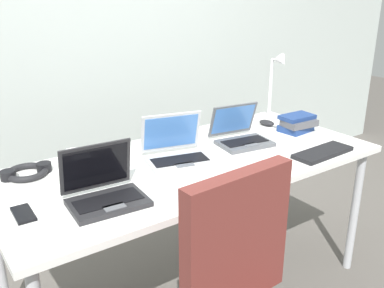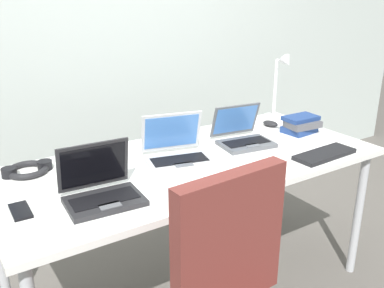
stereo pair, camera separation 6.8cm
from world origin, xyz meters
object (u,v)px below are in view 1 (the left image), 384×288
computer_mouse (267,123)px  cell_phone (23,214)px  laptop_back_left (177,152)px  desk_lamp (275,87)px  headphones (27,172)px  coffee_mug (74,159)px  laptop_far_corner (241,136)px  laptop_front_left (104,191)px  book_stack (297,123)px  external_keyboard (323,152)px

computer_mouse → cell_phone: bearing=177.2°
laptop_back_left → cell_phone: size_ratio=2.50×
desk_lamp → laptop_back_left: 0.91m
computer_mouse → headphones: headphones is taller
headphones → coffee_mug: (0.20, -0.05, 0.03)m
laptop_back_left → laptop_far_corner: (0.41, 0.02, -0.00)m
laptop_front_left → cell_phone: laptop_front_left is taller
computer_mouse → book_stack: bearing=-83.4°
cell_phone → book_stack: 1.52m
headphones → book_stack: book_stack is taller
laptop_back_left → computer_mouse: laptop_back_left is taller
laptop_back_left → headphones: bearing=159.2°
cell_phone → book_stack: size_ratio=0.70×
headphones → book_stack: (1.41, -0.25, 0.03)m
computer_mouse → coffee_mug: coffee_mug is taller
external_keyboard → book_stack: bearing=59.8°
computer_mouse → headphones: bearing=163.5°
laptop_far_corner → headphones: 1.05m
laptop_front_left → external_keyboard: size_ratio=0.89×
external_keyboard → coffee_mug: (-1.04, 0.52, 0.03)m
laptop_back_left → external_keyboard: (0.62, -0.33, -0.03)m
computer_mouse → book_stack: 0.19m
laptop_front_left → external_keyboard: laptop_front_left is taller
book_stack → headphones: bearing=169.9°
headphones → coffee_mug: coffee_mug is taller
external_keyboard → cell_phone: external_keyboard is taller
external_keyboard → book_stack: 0.36m
laptop_back_left → laptop_far_corner: size_ratio=1.15×
book_stack → coffee_mug: 1.23m
computer_mouse → book_stack: (0.06, -0.17, 0.03)m
cell_phone → book_stack: bearing=5.1°
laptop_far_corner → computer_mouse: size_ratio=3.08×
computer_mouse → laptop_back_left: bearing=178.9°
desk_lamp → external_keyboard: bearing=-112.6°
coffee_mug → desk_lamp: bearing=2.7°
desk_lamp → computer_mouse: (-0.14, -0.09, -0.18)m
external_keyboard → computer_mouse: 0.50m
desk_lamp → laptop_back_left: desk_lamp is taller
computer_mouse → headphones: (-1.34, 0.08, -0.00)m
laptop_back_left → book_stack: 0.79m
laptop_front_left → computer_mouse: 1.22m
external_keyboard → book_stack: (0.17, 0.31, 0.04)m
external_keyboard → computer_mouse: computer_mouse is taller
cell_phone → headphones: headphones is taller
computer_mouse → external_keyboard: bearing=-115.1°
coffee_mug → laptop_front_left: bearing=-93.1°
external_keyboard → cell_phone: bearing=168.1°
external_keyboard → computer_mouse: (0.10, 0.49, 0.01)m
laptop_far_corner → coffee_mug: bearing=168.5°
desk_lamp → external_keyboard: (-0.24, -0.58, -0.19)m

